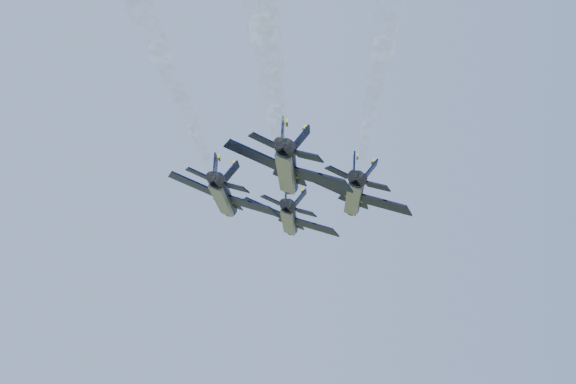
{
  "coord_description": "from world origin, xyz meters",
  "views": [
    {
      "loc": [
        -1.09,
        -94.16,
        76.93
      ],
      "look_at": [
        3.32,
        -1.97,
        98.24
      ],
      "focal_mm": 50.0,
      "sensor_mm": 36.0,
      "label": 1
    }
  ],
  "objects_px": {
    "jet_left": "(224,197)",
    "jet_slot": "(288,170)",
    "jet_lead": "(290,219)",
    "jet_right": "(354,196)"
  },
  "relations": [
    {
      "from": "jet_left",
      "to": "jet_slot",
      "type": "height_order",
      "value": "same"
    },
    {
      "from": "jet_left",
      "to": "jet_lead",
      "type": "bearing_deg",
      "value": 62.32
    },
    {
      "from": "jet_left",
      "to": "jet_right",
      "type": "distance_m",
      "value": 15.03
    },
    {
      "from": "jet_lead",
      "to": "jet_right",
      "type": "distance_m",
      "value": 15.71
    },
    {
      "from": "jet_right",
      "to": "jet_slot",
      "type": "height_order",
      "value": "same"
    },
    {
      "from": "jet_lead",
      "to": "jet_right",
      "type": "xyz_separation_m",
      "value": [
        6.69,
        -14.21,
        0.0
      ]
    },
    {
      "from": "jet_lead",
      "to": "jet_left",
      "type": "relative_size",
      "value": 1.0
    },
    {
      "from": "jet_lead",
      "to": "jet_right",
      "type": "bearing_deg",
      "value": -59.73
    },
    {
      "from": "jet_lead",
      "to": "jet_left",
      "type": "bearing_deg",
      "value": -117.68
    },
    {
      "from": "jet_left",
      "to": "jet_right",
      "type": "xyz_separation_m",
      "value": [
        14.97,
        -1.33,
        0.0
      ]
    }
  ]
}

